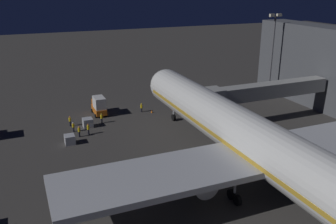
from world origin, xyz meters
TOP-DOWN VIEW (x-y plane):
  - ground_plane at (0.00, 0.00)m, footprint 320.00×320.00m
  - airliner_at_gate at (0.00, 8.40)m, footprint 48.14×70.14m
  - jet_bridge at (-13.28, -12.89)m, footprint 25.07×3.40m
  - apron_floodlight_mast at (-25.50, -25.36)m, footprint 2.90×0.50m
  - cargo_truck_aft at (11.76, -28.06)m, footprint 2.36×4.77m
  - baggage_container_near_belt at (19.02, -16.39)m, footprint 1.52×1.80m
  - baggage_container_mid_row at (15.06, -22.37)m, footprint 1.64×1.75m
  - ground_crew_near_nose_gear at (15.62, -19.00)m, footprint 0.40×0.40m
  - ground_crew_by_belt_loader at (17.72, -21.13)m, footprint 0.40×0.40m
  - ground_crew_marshaller_fwd at (3.88, -26.22)m, footprint 0.40×0.40m
  - ground_crew_under_port_wing at (17.83, -24.00)m, footprint 0.40×0.40m
  - ground_crew_by_tug at (12.40, -23.28)m, footprint 0.40×0.40m
  - ground_crew_walking_aft at (17.19, -18.56)m, footprint 0.40×0.40m
  - traffic_cone_nose_port at (-2.20, -25.06)m, footprint 0.36×0.36m
  - traffic_cone_nose_starboard at (2.20, -25.06)m, footprint 0.36×0.36m

SIDE VIEW (x-z plane):
  - ground_plane at x=0.00m, z-range 0.00..0.00m
  - traffic_cone_nose_port at x=-2.20m, z-range 0.00..0.55m
  - traffic_cone_nose_starboard at x=2.20m, z-range 0.00..0.55m
  - baggage_container_near_belt at x=19.02m, z-range 0.00..1.43m
  - baggage_container_mid_row at x=15.06m, z-range 0.00..1.57m
  - ground_crew_by_belt_loader at x=17.72m, z-range 0.09..1.81m
  - ground_crew_marshaller_fwd at x=3.88m, z-range 0.09..1.87m
  - ground_crew_under_port_wing at x=17.83m, z-range 0.09..1.91m
  - ground_crew_by_tug at x=12.40m, z-range 0.10..1.93m
  - ground_crew_walking_aft at x=17.19m, z-range 0.10..1.94m
  - ground_crew_near_nose_gear at x=15.62m, z-range 0.10..1.97m
  - cargo_truck_aft at x=11.76m, z-range 0.02..3.58m
  - airliner_at_gate at x=0.00m, z-range -4.15..15.48m
  - jet_bridge at x=-13.28m, z-range 2.11..9.39m
  - apron_floodlight_mast at x=-25.50m, z-range 1.44..19.22m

